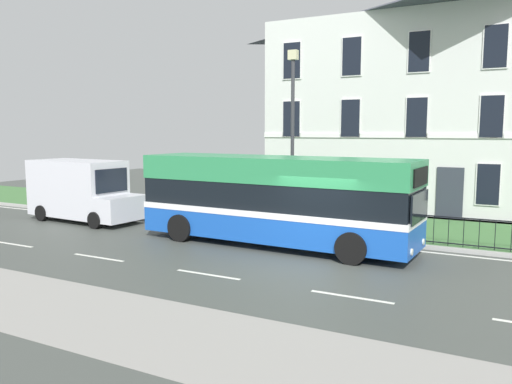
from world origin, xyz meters
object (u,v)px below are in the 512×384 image
Objects in this scene: white_panel_van at (82,190)px; street_lamp_post at (293,127)px; georgian_townhouse at (467,93)px; single_decker_bus at (275,199)px.

white_panel_van is 0.80× the size of street_lamp_post.
white_panel_van is 9.55m from street_lamp_post.
white_panel_van is (-14.08, -12.63, -4.48)m from georgian_townhouse.
street_lamp_post is at bearing -117.41° from georgian_townhouse.
georgian_townhouse reaches higher than street_lamp_post.
single_decker_bus is at bearing -109.53° from georgian_townhouse.
white_panel_van is at bearing -138.12° from georgian_townhouse.
white_panel_van is at bearing 179.69° from single_decker_bus.
single_decker_bus is 1.78× the size of white_panel_van.
georgian_townhouse is 11.57m from street_lamp_post.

